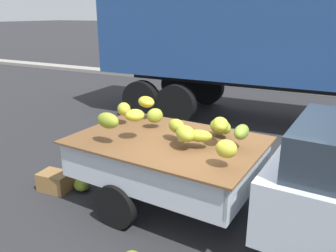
{
  "coord_description": "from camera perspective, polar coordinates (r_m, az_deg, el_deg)",
  "views": [
    {
      "loc": [
        1.33,
        -4.27,
        2.85
      ],
      "look_at": [
        -0.93,
        0.08,
        1.22
      ],
      "focal_mm": 36.37,
      "sensor_mm": 36.0,
      "label": 1
    }
  ],
  "objects": [
    {
      "name": "curb_strip",
      "position": [
        14.02,
        21.53,
        5.72
      ],
      "size": [
        80.0,
        0.8,
        0.16
      ],
      "primitive_type": "cube",
      "color": "gray",
      "rests_on": "ground"
    },
    {
      "name": "semi_trailer",
      "position": [
        9.18,
        26.18,
        14.67
      ],
      "size": [
        12.05,
        2.83,
        3.95
      ],
      "rotation": [
        0.0,
        0.0,
        0.02
      ],
      "color": "navy",
      "rests_on": "ground"
    },
    {
      "name": "fallen_banana_bunch_near_tailgate",
      "position": [
        6.01,
        -14.27,
        -9.49
      ],
      "size": [
        0.43,
        0.41,
        0.19
      ],
      "primitive_type": "ellipsoid",
      "rotation": [
        0.0,
        0.0,
        2.55
      ],
      "color": "olive",
      "rests_on": "ground"
    },
    {
      "name": "ground",
      "position": [
        5.3,
        8.8,
        -14.38
      ],
      "size": [
        220.0,
        220.0,
        0.0
      ],
      "primitive_type": "plane",
      "color": "#28282B"
    },
    {
      "name": "pickup_truck",
      "position": [
        4.5,
        21.26,
        -8.8
      ],
      "size": [
        4.91,
        2.14,
        1.7
      ],
      "rotation": [
        0.0,
        0.0,
        -0.06
      ],
      "color": "silver",
      "rests_on": "ground"
    },
    {
      "name": "produce_crate",
      "position": [
        6.11,
        -18.39,
        -8.78
      ],
      "size": [
        0.55,
        0.4,
        0.31
      ],
      "primitive_type": "cube",
      "rotation": [
        0.0,
        0.0,
        0.08
      ],
      "color": "olive",
      "rests_on": "ground"
    }
  ]
}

